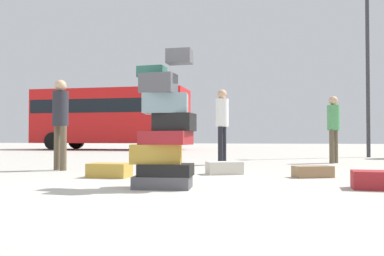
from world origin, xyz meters
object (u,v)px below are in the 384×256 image
Objects in this scene: suitcase_cream_upright_blue at (224,168)px; lamp_post at (367,37)px; parked_bus at (111,115)px; suitcase_tower at (164,135)px; suitcase_brown_right_side at (313,172)px; person_passerby_in_red at (222,120)px; suitcase_tan_left_side at (109,170)px; person_tourist_with_camera at (60,116)px; person_bearded_onlooker at (333,123)px.

suitcase_cream_upright_blue is 8.80m from lamp_post.
parked_bus is (-7.80, 13.40, 1.72)m from suitcase_cream_upright_blue.
suitcase_tower is at bearing -126.99° from suitcase_cream_upright_blue.
parked_bus is 13.31m from lamp_post.
person_passerby_in_red is at bearing 100.84° from suitcase_brown_right_side.
suitcase_brown_right_side is at bearing 12.36° from suitcase_tan_left_side.
parked_bus reaches higher than person_tourist_with_camera.
suitcase_tan_left_side is at bearing -124.06° from lamp_post.
lamp_post is at bearing 38.11° from suitcase_cream_upright_blue.
suitcase_tower is 1.00× the size of person_tourist_with_camera.
person_tourist_with_camera reaches higher than suitcase_tower.
person_bearded_onlooker is 0.95× the size of person_passerby_in_red.
parked_bus is at bearing -134.28° from person_passerby_in_red.
suitcase_tan_left_side is 0.36× the size of person_tourist_with_camera.
person_passerby_in_red is 6.78m from lamp_post.
lamp_post is (5.40, 7.98, 3.75)m from suitcase_tan_left_side.
person_bearded_onlooker is 2.84m from person_passerby_in_red.
suitcase_cream_upright_blue is at bearing 20.28° from person_passerby_in_red.
person_bearded_onlooker is at bearing 49.62° from suitcase_tan_left_side.
person_passerby_in_red reaches higher than suitcase_tower.
person_passerby_in_red is 13.28m from parked_bus.
suitcase_brown_right_side is at bearing 18.06° from person_bearded_onlooker.
suitcase_tower is 2.74× the size of suitcase_tan_left_side.
person_tourist_with_camera is at bearing -135.17° from lamp_post.
person_passerby_in_red is at bearing -36.15° from person_bearded_onlooker.
person_passerby_in_red is (-2.59, -1.17, 0.06)m from person_bearded_onlooker.
suitcase_brown_right_side is at bearing 45.29° from person_passerby_in_red.
suitcase_tan_left_side is 2.09m from person_tourist_with_camera.
parked_bus is at bearing 137.77° from person_tourist_with_camera.
lamp_post is at bearing 150.20° from person_passerby_in_red.
person_tourist_with_camera is 0.21× the size of parked_bus.
person_passerby_in_red reaches higher than suitcase_cream_upright_blue.
person_bearded_onlooker reaches higher than suitcase_cream_upright_blue.
suitcase_tower is 17.17m from parked_bus.
person_bearded_onlooker is 0.28× the size of lamp_post.
suitcase_brown_right_side is 16.60m from parked_bus.
lamp_post is (3.71, 7.04, 3.75)m from suitcase_cream_upright_blue.
suitcase_cream_upright_blue is (0.48, 2.08, -0.55)m from suitcase_tower.
person_passerby_in_red is at bearing 74.56° from suitcase_cream_upright_blue.
suitcase_tower is 1.05× the size of person_bearded_onlooker.
person_bearded_onlooker is at bearing 125.83° from person_passerby_in_red.
person_bearded_onlooker is at bearing 60.63° from person_tourist_with_camera.
suitcase_tan_left_side is 1.07× the size of suitcase_cream_upright_blue.
person_tourist_with_camera is at bearing 151.35° from suitcase_brown_right_side.
suitcase_brown_right_side is at bearing -56.62° from parked_bus.
lamp_post is at bearing 73.34° from person_tourist_with_camera.
person_passerby_in_red reaches higher than person_bearded_onlooker.
parked_bus reaches higher than person_bearded_onlooker.
suitcase_tan_left_side is (-3.12, -0.66, 0.02)m from suitcase_brown_right_side.
person_tourist_with_camera is 0.30× the size of lamp_post.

